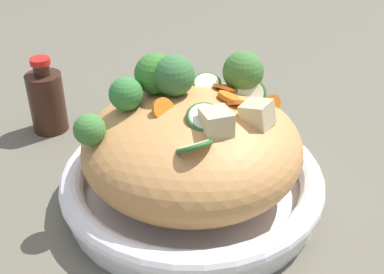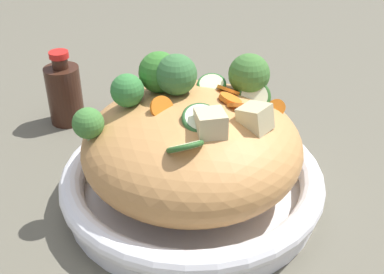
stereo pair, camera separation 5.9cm
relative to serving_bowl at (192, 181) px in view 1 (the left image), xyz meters
name	(u,v)px [view 1 (the left image)]	position (x,y,z in m)	size (l,w,h in m)	color
ground_plane	(192,197)	(0.00, 0.00, -0.02)	(3.00, 3.00, 0.00)	#5B5748
serving_bowl	(192,181)	(0.00, 0.00, 0.00)	(0.33, 0.33, 0.05)	white
noodle_heap	(192,145)	(0.00, 0.00, 0.05)	(0.27, 0.27, 0.12)	tan
broccoli_florets	(176,82)	(0.02, 0.02, 0.13)	(0.17, 0.21, 0.09)	#9AB76F
carrot_coins	(223,100)	(0.02, -0.03, 0.11)	(0.11, 0.15, 0.04)	orange
zucchini_slices	(217,109)	(0.00, -0.03, 0.11)	(0.18, 0.10, 0.04)	beige
chicken_chunks	(238,110)	(-0.01, -0.05, 0.11)	(0.15, 0.09, 0.04)	beige
soy_sauce_bottle	(47,100)	(0.14, 0.24, 0.03)	(0.05, 0.05, 0.12)	#381E14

